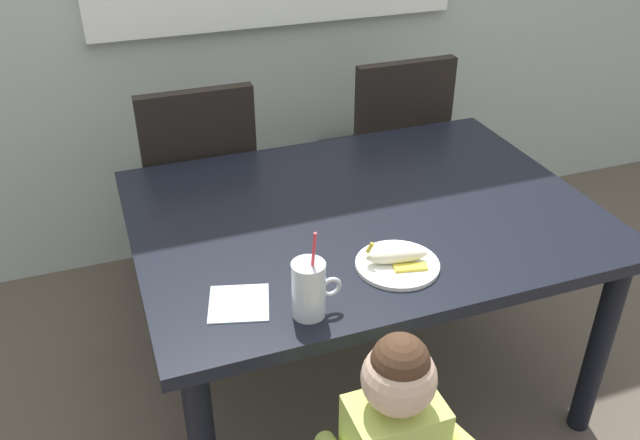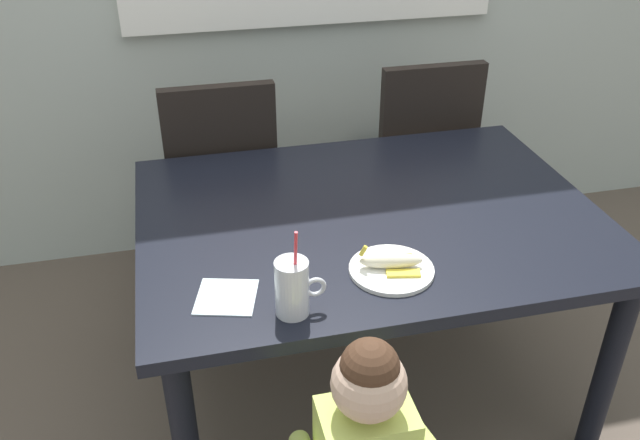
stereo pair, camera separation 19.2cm
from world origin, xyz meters
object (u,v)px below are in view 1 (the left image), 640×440
at_px(milk_cup, 309,292).
at_px(snack_plate, 397,265).
at_px(peeled_banana, 397,256).
at_px(paper_napkin, 239,303).
at_px(dining_chair_left, 198,182).
at_px(dining_table, 363,233).
at_px(dining_chair_right, 389,147).

relative_size(milk_cup, snack_plate, 1.09).
distance_m(milk_cup, peeled_banana, 0.31).
xyz_separation_m(milk_cup, snack_plate, (0.29, 0.11, -0.06)).
xyz_separation_m(peeled_banana, paper_napkin, (-0.45, -0.02, -0.03)).
xyz_separation_m(snack_plate, peeled_banana, (0.00, 0.00, 0.03)).
bearing_deg(dining_chair_left, peeled_banana, 109.58).
xyz_separation_m(dining_table, milk_cup, (-0.33, -0.42, 0.15)).
relative_size(dining_chair_right, paper_napkin, 6.40).
height_order(dining_table, dining_chair_right, dining_chair_right).
height_order(snack_plate, peeled_banana, peeled_banana).
bearing_deg(peeled_banana, snack_plate, -99.87).
height_order(peeled_banana, paper_napkin, peeled_banana).
distance_m(dining_chair_left, peeled_banana, 1.11).
height_order(dining_chair_right, snack_plate, dining_chair_right).
relative_size(snack_plate, paper_napkin, 1.53).
bearing_deg(dining_table, peeled_banana, -96.41).
distance_m(dining_table, peeled_banana, 0.33).
bearing_deg(dining_chair_left, milk_cup, 93.60).
height_order(dining_table, paper_napkin, paper_napkin).
relative_size(peeled_banana, paper_napkin, 1.17).
relative_size(milk_cup, peeled_banana, 1.43).
height_order(dining_chair_left, milk_cup, milk_cup).
xyz_separation_m(dining_chair_left, milk_cup, (0.07, -1.13, 0.25)).
xyz_separation_m(dining_chair_right, peeled_banana, (-0.48, -1.06, 0.22)).
xyz_separation_m(dining_chair_left, snack_plate, (0.36, -1.03, 0.19)).
height_order(dining_table, milk_cup, milk_cup).
bearing_deg(paper_napkin, dining_chair_left, 85.43).
bearing_deg(peeled_banana, dining_table, 83.59).
bearing_deg(peeled_banana, milk_cup, -158.98).
xyz_separation_m(dining_table, dining_chair_right, (0.45, 0.75, -0.10)).
distance_m(dining_chair_left, snack_plate, 1.11).
bearing_deg(paper_napkin, dining_chair_right, 49.12).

